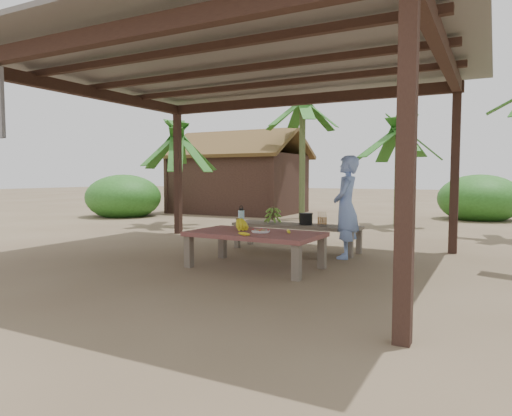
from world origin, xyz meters
The scene contains 17 objects.
ground centered at (0.00, 0.00, 0.00)m, with size 80.00×80.00×0.00m, color brown.
pavilion centered at (-0.01, -0.01, 2.78)m, with size 6.60×5.60×2.95m.
work_table centered at (0.48, -0.28, 0.43)m, with size 1.83×1.06×0.50m.
bench centered at (0.41, 1.34, 0.39)m, with size 2.22×0.68×0.45m.
ripe_banana_bunch centered at (0.14, -0.18, 0.59)m, with size 0.30×0.26×0.18m, color yellow, non-canonical shape.
plate centered at (0.57, -0.30, 0.52)m, with size 0.25×0.25×0.04m.
loose_banana_front centered at (0.53, -0.68, 0.52)m, with size 0.04×0.16×0.04m, color yellow.
loose_banana_side centered at (0.93, -0.16, 0.52)m, with size 0.04×0.16×0.04m, color yellow.
water_flask centered at (0.07, 0.06, 0.64)m, with size 0.09×0.09×0.33m.
green_banana_stalk centered at (-0.03, 1.36, 0.60)m, with size 0.26×0.26×0.30m, color #598C2D, non-canonical shape.
cooking_pot centered at (0.58, 1.36, 0.54)m, with size 0.22×0.22×0.19m, color black.
skewer_rack centered at (0.90, 1.28, 0.57)m, with size 0.18×0.08×0.24m, color #A57F47, non-canonical shape.
woman centered at (1.37, 1.05, 0.79)m, with size 0.58×0.38×1.58m, color #6A84CA.
hut centered at (-4.50, 8.00, 1.10)m, with size 4.40×3.43×2.85m.
banana_plant_n centered at (1.22, 6.04, 2.21)m, with size 1.80×1.80×2.69m.
banana_plant_nw centered at (-1.67, 6.79, 3.18)m, with size 1.80×1.80×3.69m.
banana_plant_w centered at (-3.81, 3.62, 2.02)m, with size 1.80×1.80×2.49m.
Camera 1 is at (3.38, -5.79, 1.27)m, focal length 32.00 mm.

